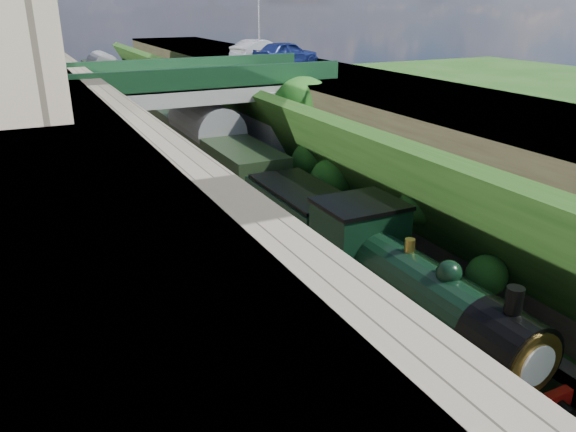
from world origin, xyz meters
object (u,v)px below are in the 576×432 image
object	(u,v)px
road_bridge	(202,117)
car_blue	(286,53)
lamppost	(259,15)
car_silver	(259,50)
locomotive	(409,293)
tender	(301,224)
tree	(304,111)

from	to	relation	value
road_bridge	car_blue	bearing A→B (deg)	29.34
lamppost	car_silver	world-z (taller)	lamppost
car_blue	car_silver	xyz separation A→B (m)	(-0.11, 4.40, -0.07)
car_blue	locomotive	size ratio (longest dim) A/B	0.49
tender	car_silver	bearing A→B (deg)	70.92
tree	lamppost	distance (m)	12.64
tree	car_silver	distance (m)	12.86
lamppost	car_blue	world-z (taller)	lamppost
lamppost	tender	world-z (taller)	lamppost
road_bridge	tender	xyz separation A→B (m)	(0.26, -12.47, -2.46)
tree	car_blue	world-z (taller)	car_blue
lamppost	car_blue	distance (m)	4.27
car_silver	tender	world-z (taller)	car_silver
car_silver	locomotive	distance (m)	29.93
road_bridge	tree	bearing A→B (deg)	-36.19
lamppost	locomotive	distance (m)	29.50
tender	road_bridge	bearing A→B (deg)	91.18
locomotive	tree	bearing A→B (deg)	73.77
tree	tender	xyz separation A→B (m)	(-4.71, -8.83, -3.03)
tree	tender	bearing A→B (deg)	-118.08
car_blue	tender	xyz separation A→B (m)	(-7.44, -16.80, -5.49)
road_bridge	locomotive	xyz separation A→B (m)	(0.26, -19.83, -2.18)
road_bridge	lamppost	distance (m)	11.96
lamppost	car_silver	bearing A→B (deg)	69.15
car_silver	locomotive	xyz separation A→B (m)	(-7.33, -28.56, -5.14)
tender	tree	bearing A→B (deg)	61.92
tree	locomotive	distance (m)	17.09
lamppost	tender	size ratio (longest dim) A/B	1.00
lamppost	tender	bearing A→B (deg)	-109.00
tender	lamppost	bearing A→B (deg)	71.00
lamppost	road_bridge	bearing A→B (deg)	-132.88
road_bridge	car_silver	bearing A→B (deg)	48.98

